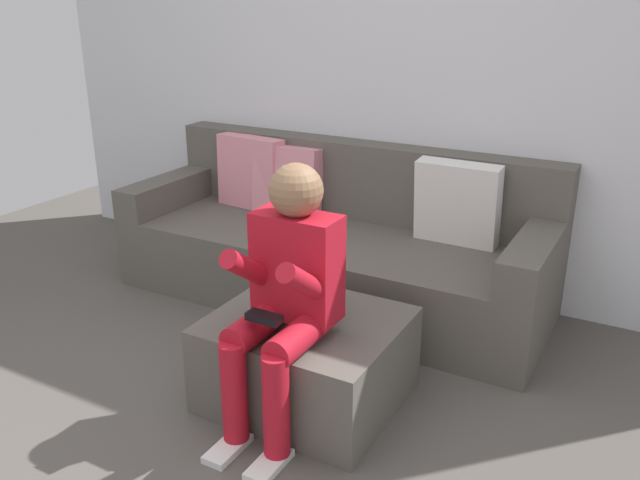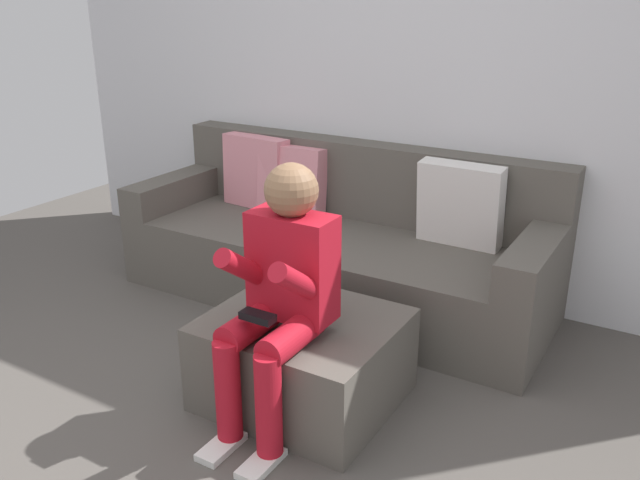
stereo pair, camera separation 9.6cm
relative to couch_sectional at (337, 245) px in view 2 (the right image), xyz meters
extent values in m
plane|color=#544F49|center=(0.15, -1.79, -0.32)|extent=(6.47, 6.47, 0.00)
cube|color=silver|center=(0.15, 0.43, 1.07)|extent=(4.98, 0.10, 2.78)
cube|color=#59544C|center=(0.01, -0.07, -0.11)|extent=(2.49, 0.89, 0.42)
cube|color=#59544C|center=(0.01, 0.29, 0.33)|extent=(2.49, 0.18, 0.46)
cube|color=#59544C|center=(-1.14, -0.07, 0.19)|extent=(0.19, 0.89, 0.19)
cube|color=#59544C|center=(1.16, -0.07, 0.19)|extent=(0.19, 0.89, 0.19)
cube|color=pink|center=(-0.67, 0.12, 0.32)|extent=(0.47, 0.18, 0.46)
cube|color=pink|center=(-0.39, 0.12, 0.31)|extent=(0.43, 0.19, 0.43)
cube|color=white|center=(0.69, 0.12, 0.32)|extent=(0.46, 0.17, 0.46)
cube|color=#59544C|center=(0.41, -1.03, -0.12)|extent=(0.80, 0.70, 0.40)
cube|color=red|center=(0.42, -1.12, 0.36)|extent=(0.36, 0.17, 0.44)
sphere|color=#8C6647|center=(0.42, -1.12, 0.68)|extent=(0.22, 0.22, 0.22)
cylinder|color=red|center=(0.32, -1.28, 0.14)|extent=(0.12, 0.33, 0.12)
cylinder|color=red|center=(0.32, -1.44, -0.08)|extent=(0.10, 0.10, 0.43)
cube|color=white|center=(0.32, -1.50, -0.31)|extent=(0.10, 0.22, 0.03)
cylinder|color=red|center=(0.29, -1.25, 0.36)|extent=(0.08, 0.35, 0.28)
cylinder|color=red|center=(0.51, -1.28, 0.14)|extent=(0.12, 0.33, 0.12)
cylinder|color=red|center=(0.51, -1.44, -0.08)|extent=(0.10, 0.10, 0.43)
cube|color=white|center=(0.51, -1.50, -0.31)|extent=(0.10, 0.22, 0.03)
cylinder|color=red|center=(0.54, -1.25, 0.36)|extent=(0.08, 0.36, 0.29)
cube|color=black|center=(0.42, -1.36, 0.24)|extent=(0.14, 0.06, 0.03)
camera|label=1|loc=(1.69, -3.22, 1.40)|focal=37.12mm
camera|label=2|loc=(1.78, -3.18, 1.40)|focal=37.12mm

